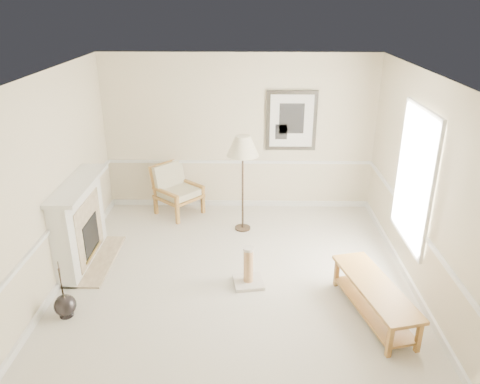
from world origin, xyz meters
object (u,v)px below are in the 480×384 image
scratching_post (248,273)px  floor_vase (65,306)px  armchair (175,187)px  floor_lamp (243,149)px  bench (374,295)px

scratching_post → floor_vase: bearing=-161.9°
floor_vase → armchair: size_ratio=0.79×
floor_lamp → floor_vase: bearing=-132.0°
armchair → floor_lamp: bearing=-76.7°
armchair → floor_lamp: size_ratio=0.61×
scratching_post → bench: bearing=-23.0°
floor_lamp → bench: (1.70, -2.39, -1.17)m
bench → scratching_post: size_ratio=2.83×
armchair → bench: armchair is taller
armchair → bench: bearing=-94.4°
armchair → floor_lamp: 1.75m
bench → armchair: bearing=134.0°
floor_vase → scratching_post: bearing=18.1°
floor_lamp → scratching_post: size_ratio=2.88×
bench → scratching_post: bearing=157.0°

